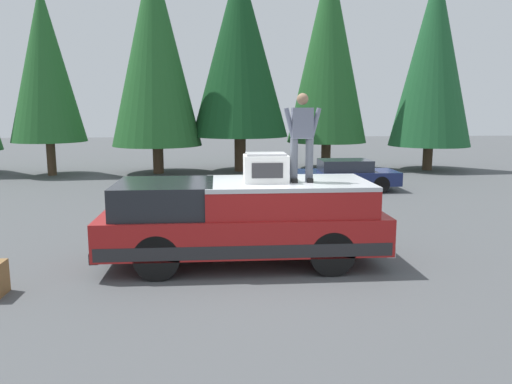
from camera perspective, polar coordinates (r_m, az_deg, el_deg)
name	(u,v)px	position (r m, az deg, el deg)	size (l,w,h in m)	color
ground_plane	(265,269)	(9.62, 1.06, -8.87)	(90.00, 90.00, 0.00)	#4C4F51
pickup_truck	(243,220)	(9.77, -1.49, -3.27)	(2.01, 5.54, 1.65)	maroon
compressor_unit	(266,168)	(9.52, 1.13, 2.83)	(0.65, 0.84, 0.56)	white
person_on_truck_bed	(302,135)	(9.51, 5.35, 6.56)	(0.29, 0.72, 1.69)	#4C515B
parked_car_navy	(343,175)	(18.85, 9.98, 1.94)	(1.64, 4.10, 1.16)	navy
conifer_far_left	(433,57)	(26.31, 19.83, 14.49)	(3.95, 3.95, 9.88)	#4C3826
conifer_left	(328,49)	(25.77, 8.37, 16.00)	(4.02, 4.02, 10.58)	#4C3826
conifer_center_left	(240,49)	(24.41, -1.91, 16.18)	(4.65, 4.65, 9.99)	#4C3826
conifer_center_right	(155,49)	(24.02, -11.64, 15.84)	(4.18, 4.18, 10.16)	#4C3826
conifer_right	(45,64)	(24.65, -23.23, 13.43)	(3.32, 3.32, 8.50)	#4C3826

